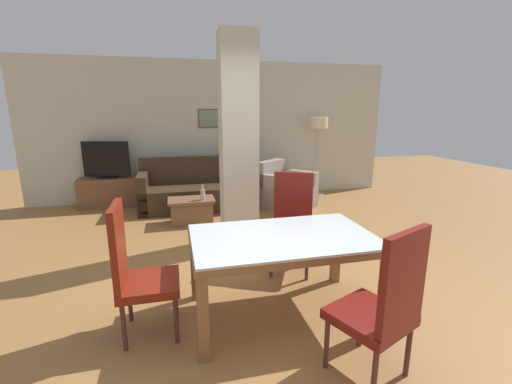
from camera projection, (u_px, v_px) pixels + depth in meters
ground_plane at (281, 313)px, 3.06m from camera, size 18.00×18.00×0.00m
back_wall at (216, 131)px, 6.86m from camera, size 7.20×0.09×2.70m
divider_pillar at (238, 143)px, 4.40m from camera, size 0.46×0.38×2.70m
dining_table at (283, 252)px, 2.92m from camera, size 1.55×0.96×0.73m
dining_chair_near_right at (384, 304)px, 2.17m from camera, size 0.60×0.60×1.09m
dining_chair_head_left at (136, 269)px, 2.65m from camera, size 0.46×0.46×1.09m
dining_chair_far_right at (292, 220)px, 3.82m from camera, size 0.61×0.61×1.09m
sofa at (196, 191)px, 6.31m from camera, size 1.99×0.88×0.90m
armchair at (285, 191)px, 6.32m from camera, size 1.18×1.18×0.85m
coffee_table at (192, 210)px, 5.46m from camera, size 0.72×0.47×0.39m
bottle at (203, 194)px, 5.33m from camera, size 0.07×0.07×0.24m
tv_stand at (110, 192)px, 6.38m from camera, size 1.06×0.40×0.54m
tv_screen at (106, 160)px, 6.24m from camera, size 0.83×0.27×0.67m
floor_lamp at (318, 129)px, 6.97m from camera, size 0.40×0.40×1.62m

